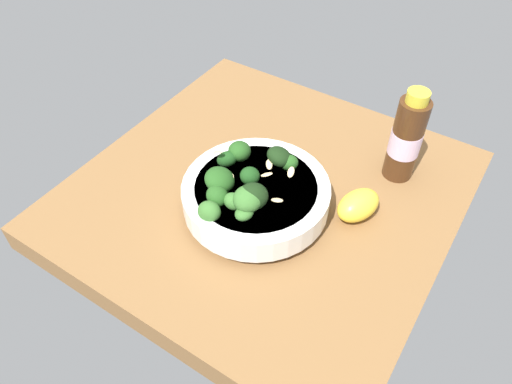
# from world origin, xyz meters

# --- Properties ---
(ground_plane) EXTENTS (0.59, 0.59, 0.05)m
(ground_plane) POSITION_xyz_m (0.00, 0.00, -0.02)
(ground_plane) COLOR brown
(bowl_of_broccoli) EXTENTS (0.22, 0.22, 0.10)m
(bowl_of_broccoli) POSITION_xyz_m (0.05, 0.01, 0.04)
(bowl_of_broccoli) COLOR white
(bowl_of_broccoli) RESTS_ON ground_plane
(lemon_wedge) EXTENTS (0.09, 0.07, 0.05)m
(lemon_wedge) POSITION_xyz_m (-0.03, 0.15, 0.02)
(lemon_wedge) COLOR yellow
(lemon_wedge) RESTS_ON ground_plane
(bottle_tall) EXTENTS (0.05, 0.05, 0.16)m
(bottle_tall) POSITION_xyz_m (-0.15, 0.17, 0.08)
(bottle_tall) COLOR #472814
(bottle_tall) RESTS_ON ground_plane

